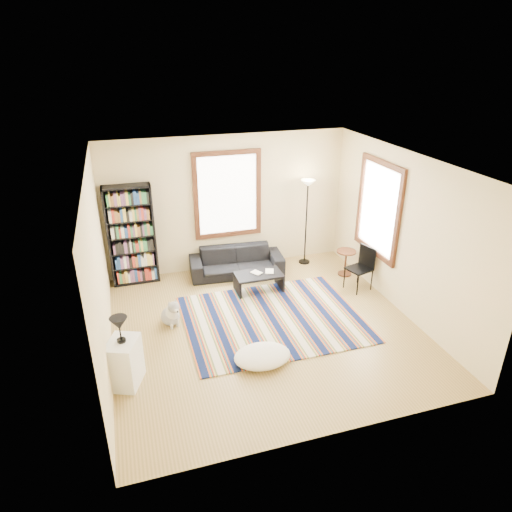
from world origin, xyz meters
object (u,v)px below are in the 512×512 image
object	(u,v)px
coffee_table	(259,282)
white_cabinet	(125,362)
bookshelf	(132,236)
floor_cushion	(262,356)
floor_lamp	(306,223)
dog	(170,311)
sofa	(237,262)
folding_chair	(359,269)
side_table	(345,263)

from	to	relation	value
coffee_table	white_cabinet	size ratio (longest dim) A/B	1.29
bookshelf	floor_cushion	distance (m)	3.72
floor_cushion	floor_lamp	world-z (taller)	floor_lamp
bookshelf	dog	bearing A→B (deg)	-75.67
sofa	folding_chair	world-z (taller)	folding_chair
coffee_table	floor_lamp	world-z (taller)	floor_lamp
folding_chair	sofa	bearing A→B (deg)	131.00
floor_lamp	side_table	size ratio (longest dim) A/B	3.44
sofa	white_cabinet	distance (m)	3.68
sofa	side_table	size ratio (longest dim) A/B	3.53
coffee_table	white_cabinet	world-z (taller)	white_cabinet
floor_cushion	dog	size ratio (longest dim) A/B	1.73
coffee_table	dog	distance (m)	1.92
bookshelf	floor_cushion	xyz separation A→B (m)	(1.64, -3.22, -0.89)
sofa	bookshelf	bearing A→B (deg)	177.35
sofa	floor_cushion	distance (m)	2.98
bookshelf	dog	xyz separation A→B (m)	(0.45, -1.77, -0.75)
sofa	white_cabinet	world-z (taller)	white_cabinet
dog	bookshelf	bearing A→B (deg)	85.32
sofa	floor_cushion	size ratio (longest dim) A/B	2.19
coffee_table	floor_cushion	size ratio (longest dim) A/B	1.04
sofa	dog	distance (m)	2.17
floor_lamp	bookshelf	bearing A→B (deg)	177.29
floor_lamp	dog	world-z (taller)	floor_lamp
coffee_table	dog	world-z (taller)	dog
white_cabinet	dog	bearing A→B (deg)	81.65
bookshelf	floor_lamp	distance (m)	3.59
side_table	folding_chair	bearing A→B (deg)	-94.55
side_table	bookshelf	bearing A→B (deg)	167.04
folding_chair	dog	size ratio (longest dim) A/B	1.71
folding_chair	dog	bearing A→B (deg)	165.99
floor_lamp	folding_chair	xyz separation A→B (m)	(0.53, -1.42, -0.50)
floor_lamp	side_table	bearing A→B (deg)	-53.63
coffee_table	folding_chair	bearing A→B (deg)	-15.06
dog	sofa	bearing A→B (deg)	24.69
floor_cushion	coffee_table	bearing A→B (deg)	74.05
bookshelf	white_cabinet	bearing A→B (deg)	-96.14
white_cabinet	bookshelf	bearing A→B (deg)	106.00
sofa	floor_lamp	distance (m)	1.70
floor_cushion	side_table	size ratio (longest dim) A/B	1.61
floor_cushion	white_cabinet	world-z (taller)	white_cabinet
floor_cushion	white_cabinet	xyz separation A→B (m)	(-1.97, 0.12, 0.24)
floor_cushion	dog	world-z (taller)	dog
sofa	floor_cushion	bearing A→B (deg)	-92.45
side_table	white_cabinet	world-z (taller)	white_cabinet
bookshelf	white_cabinet	size ratio (longest dim) A/B	2.86
bookshelf	folding_chair	size ratio (longest dim) A/B	2.33
coffee_table	side_table	distance (m)	1.93
sofa	folding_chair	distance (m)	2.48
bookshelf	coffee_table	bearing A→B (deg)	-25.76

